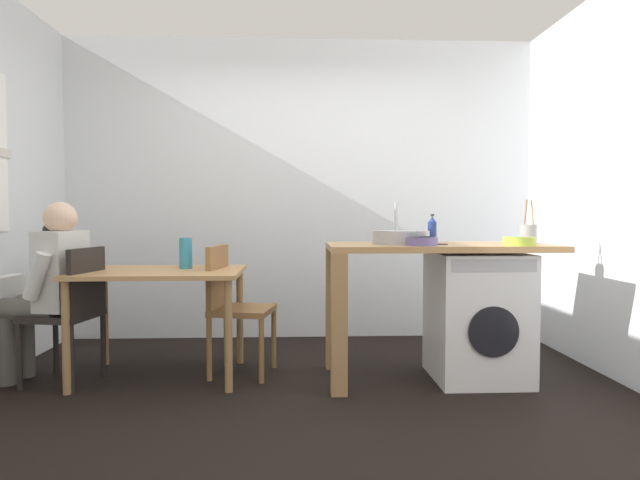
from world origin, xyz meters
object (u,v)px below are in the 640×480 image
Objects in this scene: washing_machine at (477,316)px; utensil_crock at (528,233)px; chair_person_seat at (73,307)px; bottle_tall_green at (432,230)px; dining_table at (161,284)px; seated_person at (50,282)px; vase at (186,253)px; mixing_bowl at (422,241)px; colander at (519,241)px; chair_opposite at (232,302)px.

utensil_crock reaches higher than washing_machine.
chair_person_seat is 4.46× the size of bottle_tall_green.
seated_person is (-0.70, -0.08, 0.03)m from dining_table.
seated_person is 2.62m from bottle_tall_green.
chair_person_seat is 0.75× the size of seated_person.
utensil_crock is 1.40× the size of vase.
seated_person is at bearing -176.30° from bottle_tall_green.
vase reaches higher than washing_machine.
bottle_tall_green is at bearing -75.11° from seated_person.
washing_machine is at bearing -78.98° from chair_person_seat.
vase is at bearing 179.49° from bottle_tall_green.
bottle_tall_green is 0.44m from mixing_bowl.
dining_table is 2.38m from colander.
mixing_bowl reaches higher than chair_person_seat.
washing_machine is at bearing -3.27° from dining_table.
chair_opposite is 4.46× the size of bottle_tall_green.
utensil_crock is at bearing -1.61° from dining_table.
mixing_bowl is 0.68× the size of utensil_crock.
chair_person_seat is (-0.55, -0.11, -0.14)m from dining_table.
seated_person reaches higher than mixing_bowl.
utensil_crock is (3.22, 0.01, 0.32)m from seated_person.
mixing_bowl reaches higher than vase.
colander is (1.86, -0.40, 0.44)m from chair_opposite.
chair_person_seat is 3.10m from utensil_crock.
mixing_bowl is 1.63m from vase.
colander reaches higher than chair_opposite.
bottle_tall_green is at bearing 166.12° from utensil_crock.
seated_person is at bearing -173.27° from dining_table.
chair_opposite is 4.50× the size of colander.
washing_machine is 2.87× the size of utensil_crock.
chair_opposite is (0.48, 0.06, -0.14)m from dining_table.
utensil_crock reaches higher than vase.
bottle_tall_green reaches higher than chair_person_seat.
vase is (-1.57, 0.42, -0.10)m from mixing_bowl.
dining_table is at bearing 178.39° from utensil_crock.
colander reaches higher than dining_table.
chair_person_seat is 1.05× the size of washing_machine.
colander is at bearing -123.70° from utensil_crock.
seated_person is 3.24m from utensil_crock.
chair_opposite is at bearing -71.72° from seated_person.
mixing_bowl is at bearing -84.39° from seated_person.
mixing_bowl and colander have the same top height.
mixing_bowl is (-0.17, -0.41, -0.06)m from bottle_tall_green.
seated_person is at bearing -167.90° from vase.
vase is (-0.33, 0.04, 0.34)m from chair_opposite.
chair_opposite is at bearing 176.24° from utensil_crock.
bottle_tall_green is 1.75m from vase.
chair_person_seat is 2.32m from mixing_bowl.
chair_person_seat is at bearing -90.00° from seated_person.
utensil_crock reaches higher than dining_table.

